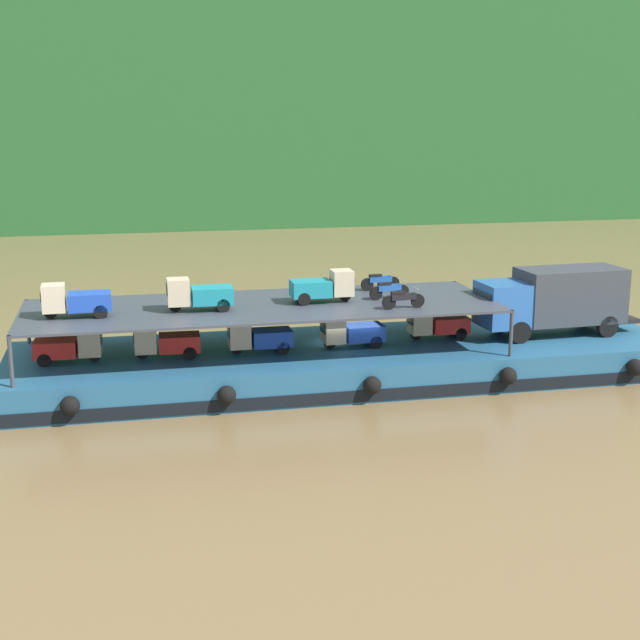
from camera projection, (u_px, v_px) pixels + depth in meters
name	position (u px, v px, depth m)	size (l,w,h in m)	color
ground_plane	(347.00, 377.00, 39.86)	(400.00, 400.00, 0.00)	brown
hillside_far_bank	(199.00, 52.00, 100.93)	(137.84, 35.10, 32.44)	#235628
cargo_barge	(348.00, 361.00, 39.65)	(29.48, 8.23, 1.50)	#23567A
covered_lorry	(554.00, 299.00, 40.92)	(7.92, 2.55, 3.10)	#285BA3
cargo_rack	(263.00, 306.00, 38.27)	(20.28, 6.83, 2.00)	#383D47
mini_truck_lower_stern	(69.00, 346.00, 36.59)	(2.78, 1.28, 1.38)	red
mini_truck_lower_aft	(166.00, 342.00, 37.31)	(2.78, 1.27, 1.38)	red
mini_truck_lower_mid	(259.00, 337.00, 38.10)	(2.74, 1.20, 1.38)	#1E47B7
mini_truck_lower_fore	(351.00, 332.00, 39.00)	(2.79, 1.28, 1.38)	#1E47B7
mini_truck_lower_bow	(437.00, 323.00, 40.53)	(2.75, 1.22, 1.38)	red
mini_truck_upper_stern	(75.00, 300.00, 35.83)	(2.77, 1.24, 1.38)	#1E47B7
mini_truck_upper_mid	(199.00, 294.00, 37.01)	(2.75, 1.22, 1.38)	teal
mini_truck_upper_fore	(323.00, 287.00, 38.67)	(2.74, 1.20, 1.38)	teal
motorcycle_upper_port	(403.00, 299.00, 37.41)	(1.90, 0.55, 0.87)	black
motorcycle_upper_centre	(389.00, 289.00, 39.36)	(1.89, 0.55, 0.87)	black
motorcycle_upper_stbd	(380.00, 281.00, 41.35)	(1.90, 0.55, 0.87)	black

